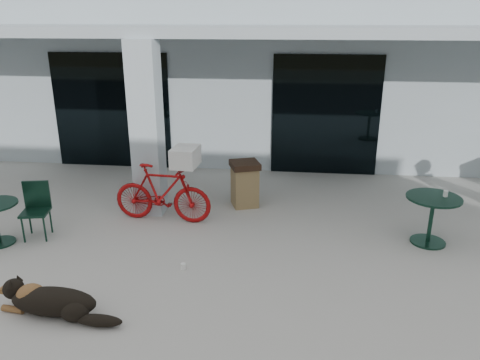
# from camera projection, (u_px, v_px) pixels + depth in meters

# --- Properties ---
(ground) EXTENTS (80.00, 80.00, 0.00)m
(ground) POSITION_uv_depth(u_px,v_px,m) (210.00, 280.00, 6.50)
(ground) COLOR #ABA8A2
(ground) RESTS_ON ground
(building) EXTENTS (22.00, 7.00, 4.50)m
(building) POSITION_uv_depth(u_px,v_px,m) (258.00, 60.00, 13.73)
(building) COLOR #A0B1B6
(building) RESTS_ON ground
(storefront_glass_left) EXTENTS (2.80, 0.06, 2.70)m
(storefront_glass_left) POSITION_uv_depth(u_px,v_px,m) (112.00, 111.00, 11.07)
(storefront_glass_left) COLOR black
(storefront_glass_left) RESTS_ON ground
(storefront_glass_right) EXTENTS (2.40, 0.06, 2.70)m
(storefront_glass_right) POSITION_uv_depth(u_px,v_px,m) (325.00, 116.00, 10.53)
(storefront_glass_right) COLOR black
(storefront_glass_right) RESTS_ON ground
(column) EXTENTS (0.50, 0.50, 3.12)m
(column) POSITION_uv_depth(u_px,v_px,m) (147.00, 130.00, 8.30)
(column) COLOR #A0B1B6
(column) RESTS_ON ground
(overhang) EXTENTS (22.00, 2.80, 0.18)m
(overhang) POSITION_uv_depth(u_px,v_px,m) (239.00, 31.00, 8.82)
(overhang) COLOR #A0B1B6
(overhang) RESTS_ON column
(bicycle) EXTENTS (1.79, 0.63, 1.05)m
(bicycle) POSITION_uv_depth(u_px,v_px,m) (162.00, 193.00, 8.23)
(bicycle) COLOR #9F0C0D
(bicycle) RESTS_ON ground
(laundry_basket) EXTENTS (0.45, 0.58, 0.33)m
(laundry_basket) POSITION_uv_depth(u_px,v_px,m) (185.00, 157.00, 7.93)
(laundry_basket) COLOR white
(laundry_basket) RESTS_ON bicycle
(dog) EXTENTS (1.28, 0.56, 0.41)m
(dog) POSITION_uv_depth(u_px,v_px,m) (54.00, 300.00, 5.68)
(dog) COLOR black
(dog) RESTS_ON ground
(cup_near_dog) EXTENTS (0.10, 0.10, 0.09)m
(cup_near_dog) POSITION_uv_depth(u_px,v_px,m) (183.00, 266.00, 6.77)
(cup_near_dog) COLOR white
(cup_near_dog) RESTS_ON ground
(cafe_chair_near) EXTENTS (0.50, 0.53, 0.93)m
(cafe_chair_near) POSITION_uv_depth(u_px,v_px,m) (35.00, 212.00, 7.61)
(cafe_chair_near) COLOR #113124
(cafe_chair_near) RESTS_ON ground
(cafe_table_far) EXTENTS (1.10, 1.10, 0.80)m
(cafe_table_far) POSITION_uv_depth(u_px,v_px,m) (431.00, 220.00, 7.45)
(cafe_table_far) COLOR #113124
(cafe_table_far) RESTS_ON ground
(cup_on_table) EXTENTS (0.09, 0.09, 0.10)m
(cup_on_table) POSITION_uv_depth(u_px,v_px,m) (446.00, 194.00, 7.32)
(cup_on_table) COLOR white
(cup_on_table) RESTS_ON cafe_table_far
(trash_receptacle) EXTENTS (0.66, 0.66, 0.88)m
(trash_receptacle) POSITION_uv_depth(u_px,v_px,m) (245.00, 184.00, 8.95)
(trash_receptacle) COLOR olive
(trash_receptacle) RESTS_ON ground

